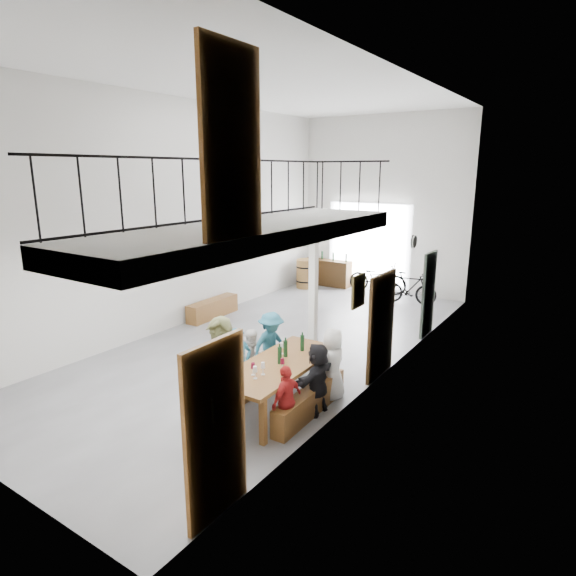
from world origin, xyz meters
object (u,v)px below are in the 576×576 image
Objects in this scene: bench_inner at (245,385)px; bicycle_near at (378,278)px; host_standing at (221,386)px; tasting_table at (279,367)px; oak_barrel at (306,274)px; serving_counter at (327,273)px; side_bench at (213,308)px.

bicycle_near is at bearing 95.17° from bench_inner.
bench_inner is at bearing 106.70° from host_standing.
oak_barrel reaches higher than tasting_table.
bicycle_near is (1.86, -0.05, 0.05)m from serving_counter.
bench_inner is 8.11m from oak_barrel.
bicycle_near is at bearing 100.88° from tasting_table.
side_bench is at bearing 142.65° from tasting_table.
oak_barrel is 0.58× the size of serving_counter.
bicycle_near is (-1.03, 8.06, 0.26)m from bench_inner.
oak_barrel is at bearing 103.49° from host_standing.
host_standing is (4.05, -8.83, 0.49)m from oak_barrel.
host_standing reaches higher than oak_barrel.
bench_inner is 8.62m from serving_counter.
bench_inner is at bearing -179.96° from bicycle_near.
bench_inner is at bearing -71.65° from serving_counter.
bicycle_near is at bearing 89.47° from host_standing.
bicycle_near is (2.27, 0.66, 0.01)m from oak_barrel.
oak_barrel reaches higher than bench_inner.
serving_counter reaches higher than tasting_table.
tasting_table is at bearing 81.09° from host_standing.
oak_barrel is (0.34, 4.20, 0.24)m from side_bench.
serving_counter is at bearing 107.50° from bench_inner.
tasting_table is 1.28× the size of host_standing.
oak_barrel is 0.49× the size of host_standing.
bench_inner is at bearing -41.33° from side_bench.
serving_counter is at bearing 99.73° from host_standing.
host_standing reaches higher than serving_counter.
tasting_table is at bearing -61.52° from oak_barrel.
oak_barrel is at bearing 85.37° from side_bench.
serving_counter is 0.85× the size of host_standing.
serving_counter is (0.75, 4.91, 0.20)m from side_bench.
bicycle_near reaches higher than tasting_table.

